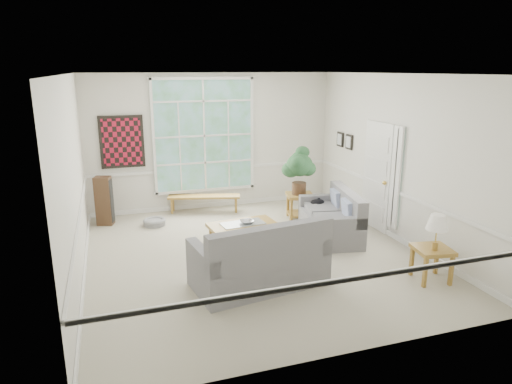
% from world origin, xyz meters
% --- Properties ---
extents(floor, '(5.50, 6.00, 0.01)m').
position_xyz_m(floor, '(0.00, 0.00, -0.01)').
color(floor, '#A9A38F').
rests_on(floor, ground).
extents(ceiling, '(5.50, 6.00, 0.02)m').
position_xyz_m(ceiling, '(0.00, 0.00, 3.00)').
color(ceiling, white).
rests_on(ceiling, ground).
extents(wall_back, '(5.50, 0.02, 3.00)m').
position_xyz_m(wall_back, '(0.00, 3.00, 1.50)').
color(wall_back, silver).
rests_on(wall_back, ground).
extents(wall_front, '(5.50, 0.02, 3.00)m').
position_xyz_m(wall_front, '(0.00, -3.00, 1.50)').
color(wall_front, silver).
rests_on(wall_front, ground).
extents(wall_left, '(0.02, 6.00, 3.00)m').
position_xyz_m(wall_left, '(-2.75, 0.00, 1.50)').
color(wall_left, silver).
rests_on(wall_left, ground).
extents(wall_right, '(0.02, 6.00, 3.00)m').
position_xyz_m(wall_right, '(2.75, 0.00, 1.50)').
color(wall_right, silver).
rests_on(wall_right, ground).
extents(window_back, '(2.30, 0.08, 2.40)m').
position_xyz_m(window_back, '(-0.20, 2.96, 1.65)').
color(window_back, white).
rests_on(window_back, wall_back).
extents(entry_door, '(0.08, 0.90, 2.10)m').
position_xyz_m(entry_door, '(2.71, 0.60, 1.05)').
color(entry_door, white).
rests_on(entry_door, floor).
extents(door_sidelight, '(0.08, 0.26, 1.90)m').
position_xyz_m(door_sidelight, '(2.71, -0.03, 1.15)').
color(door_sidelight, white).
rests_on(door_sidelight, wall_right).
extents(wall_art, '(0.90, 0.06, 1.10)m').
position_xyz_m(wall_art, '(-1.95, 2.95, 1.60)').
color(wall_art, '#5D101C').
rests_on(wall_art, wall_back).
extents(wall_frame_near, '(0.04, 0.26, 0.32)m').
position_xyz_m(wall_frame_near, '(2.71, 1.75, 1.55)').
color(wall_frame_near, black).
rests_on(wall_frame_near, wall_right).
extents(wall_frame_far, '(0.04, 0.26, 0.32)m').
position_xyz_m(wall_frame_far, '(2.71, 2.15, 1.55)').
color(wall_frame_far, black).
rests_on(wall_frame_far, wall_right).
extents(loveseat_right, '(1.13, 1.76, 0.88)m').
position_xyz_m(loveseat_right, '(1.63, 0.39, 0.44)').
color(loveseat_right, slate).
rests_on(loveseat_right, floor).
extents(loveseat_front, '(2.01, 1.24, 1.02)m').
position_xyz_m(loveseat_front, '(-0.27, -1.07, 0.51)').
color(loveseat_front, slate).
rests_on(loveseat_front, floor).
extents(coffee_table, '(1.24, 0.76, 0.44)m').
position_xyz_m(coffee_table, '(-0.09, 0.38, 0.22)').
color(coffee_table, olive).
rests_on(coffee_table, floor).
extents(pewter_bowl, '(0.33, 0.33, 0.07)m').
position_xyz_m(pewter_bowl, '(-0.02, 0.37, 0.48)').
color(pewter_bowl, '#9F9FA4').
rests_on(pewter_bowl, coffee_table).
extents(window_bench, '(1.60, 0.72, 0.37)m').
position_xyz_m(window_bench, '(-0.31, 2.65, 0.18)').
color(window_bench, olive).
rests_on(window_bench, floor).
extents(end_table, '(0.65, 0.65, 0.54)m').
position_xyz_m(end_table, '(1.51, 1.54, 0.27)').
color(end_table, olive).
rests_on(end_table, floor).
extents(houseplant, '(0.63, 0.63, 1.01)m').
position_xyz_m(houseplant, '(1.48, 1.55, 1.05)').
color(houseplant, '#25502C').
rests_on(houseplant, end_table).
extents(side_table, '(0.59, 0.59, 0.52)m').
position_xyz_m(side_table, '(2.22, -1.75, 0.26)').
color(side_table, olive).
rests_on(side_table, floor).
extents(table_lamp, '(0.38, 0.38, 0.54)m').
position_xyz_m(table_lamp, '(2.18, -1.82, 0.79)').
color(table_lamp, silver).
rests_on(table_lamp, side_table).
extents(pet_bed, '(0.51, 0.51, 0.13)m').
position_xyz_m(pet_bed, '(-1.46, 2.07, 0.07)').
color(pet_bed, gray).
rests_on(pet_bed, floor).
extents(floor_speaker, '(0.37, 0.33, 1.00)m').
position_xyz_m(floor_speaker, '(-2.40, 2.44, 0.50)').
color(floor_speaker, '#412A1A').
rests_on(floor_speaker, floor).
extents(cat, '(0.32, 0.24, 0.14)m').
position_xyz_m(cat, '(1.64, 0.97, 0.52)').
color(cat, black).
rests_on(cat, loveseat_right).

